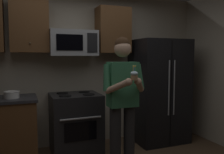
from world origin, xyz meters
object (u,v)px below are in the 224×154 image
person (123,96)px  cupcake (134,75)px  bowl_large_white (12,94)px  refrigerator (159,91)px  oven_range (76,123)px  microwave (73,43)px

person → cupcake: bearing=-90.0°
bowl_large_white → cupcake: size_ratio=1.24×
refrigerator → person: refrigerator is taller
refrigerator → bowl_large_white: (-2.42, 0.02, 0.07)m
oven_range → bowl_large_white: size_ratio=4.32×
person → cupcake: (-0.00, -0.33, 0.30)m
oven_range → microwave: (0.00, 0.12, 1.26)m
refrigerator → bowl_large_white: 2.42m
bowl_large_white → person: (1.36, -0.82, 0.02)m
oven_range → microwave: microwave is taller
person → cupcake: person is taller
oven_range → cupcake: 1.51m
microwave → person: 1.29m
bowl_large_white → cupcake: (1.36, -1.15, 0.32)m
bowl_large_white → person: bearing=-31.2°
microwave → cupcake: size_ratio=4.26×
refrigerator → microwave: bearing=174.0°
refrigerator → cupcake: refrigerator is taller
refrigerator → person: (-1.06, -0.81, 0.10)m
bowl_large_white → person: size_ratio=0.12×
bowl_large_white → cupcake: cupcake is taller
cupcake → person: bearing=90.0°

